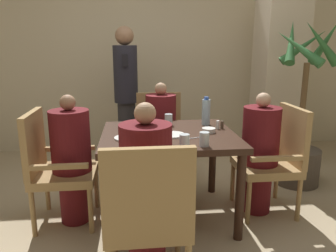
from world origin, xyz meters
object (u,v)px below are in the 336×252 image
object	(u,v)px
chair_left_side	(54,164)
chair_far_side	(160,133)
diner_in_right_chair	(260,152)
diner_in_near_chair	(146,190)
water_bottle	(206,112)
glass_tall_mid	(204,139)
chair_near_corner	(148,212)
diner_in_left_chair	(72,158)
bowl_small	(209,130)
plate_main_left	(128,138)
plate_main_right	(172,135)
teacup_with_saucer	(134,145)
chair_right_side	(275,156)
glass_tall_far	(184,141)
standing_host	(126,93)
diner_in_far_chair	(161,132)
potted_palm	(299,138)
glass_tall_near	(169,120)

from	to	relation	value
chair_left_side	chair_far_side	bearing A→B (deg)	43.02
diner_in_right_chair	diner_in_near_chair	world-z (taller)	diner_in_near_chair
water_bottle	glass_tall_mid	bearing A→B (deg)	-103.58
chair_near_corner	diner_in_near_chair	distance (m)	0.16
diner_in_left_chair	bowl_small	xyz separation A→B (m)	(1.14, -0.01, 0.21)
plate_main_left	glass_tall_mid	size ratio (longest dim) A/B	2.02
plate_main_right	teacup_with_saucer	xyz separation A→B (m)	(-0.31, -0.32, 0.02)
chair_right_side	glass_tall_far	bearing A→B (deg)	-153.86
diner_in_near_chair	chair_right_side	bearing A→B (deg)	32.33
diner_in_right_chair	glass_tall_far	xyz separation A→B (m)	(-0.74, -0.43, 0.25)
plate_main_left	diner_in_left_chair	bearing A→B (deg)	164.41
diner_in_right_chair	bowl_small	xyz separation A→B (m)	(-0.46, -0.01, 0.21)
standing_host	plate_main_left	size ratio (longest dim) A/B	8.04
diner_in_left_chair	glass_tall_far	world-z (taller)	diner_in_left_chair
diner_in_far_chair	potted_palm	distance (m)	1.48
diner_in_far_chair	chair_right_side	bearing A→B (deg)	-37.98
bowl_small	glass_tall_mid	size ratio (longest dim) A/B	1.09
diner_in_near_chair	bowl_small	bearing A→B (deg)	52.51
diner_in_near_chair	bowl_small	xyz separation A→B (m)	(0.56, 0.73, 0.18)
diner_in_left_chair	glass_tall_near	size ratio (longest dim) A/B	10.42
chair_left_side	plate_main_right	size ratio (longest dim) A/B	4.53
chair_far_side	diner_in_far_chair	xyz separation A→B (m)	(-0.00, -0.14, 0.05)
diner_in_right_chair	chair_near_corner	xyz separation A→B (m)	(-1.03, -0.88, -0.04)
glass_tall_far	glass_tall_mid	bearing A→B (deg)	15.92
chair_left_side	plate_main_right	xyz separation A→B (m)	(0.97, -0.08, 0.24)
diner_in_left_chair	glass_tall_mid	distance (m)	1.12
diner_in_right_chair	chair_right_side	bearing A→B (deg)	-0.00
chair_left_side	glass_tall_mid	size ratio (longest dim) A/B	9.13
chair_far_side	potted_palm	xyz separation A→B (m)	(1.46, -0.33, 0.00)
chair_near_corner	teacup_with_saucer	distance (m)	0.56
teacup_with_saucer	plate_main_right	bearing A→B (deg)	45.35
diner_in_far_chair	diner_in_right_chair	bearing A→B (deg)	-42.65
water_bottle	teacup_with_saucer	bearing A→B (deg)	-135.25
plate_main_right	glass_tall_near	size ratio (longest dim) A/B	2.02
plate_main_right	glass_tall_near	bearing A→B (deg)	88.56
plate_main_right	glass_tall_mid	distance (m)	0.37
diner_in_near_chair	potted_palm	bearing A→B (deg)	37.53
glass_tall_near	glass_tall_mid	distance (m)	0.70
chair_left_side	bowl_small	size ratio (longest dim) A/B	8.39
plate_main_left	glass_tall_mid	bearing A→B (deg)	-25.14
diner_in_far_chair	chair_right_side	distance (m)	1.20
plate_main_left	plate_main_right	world-z (taller)	same
diner_in_left_chair	chair_far_side	xyz separation A→B (m)	(0.80, 0.88, -0.05)
glass_tall_near	plate_main_right	bearing A→B (deg)	-91.44
chair_near_corner	standing_host	distance (m)	2.30
chair_left_side	potted_palm	bearing A→B (deg)	12.92
potted_palm	plate_main_left	bearing A→B (deg)	-159.25
standing_host	bowl_small	world-z (taller)	standing_host
chair_right_side	potted_palm	distance (m)	0.76
diner_in_far_chair	plate_main_right	xyz separation A→B (m)	(0.02, -0.82, 0.19)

